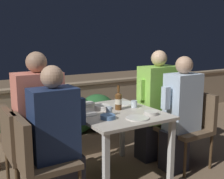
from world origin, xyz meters
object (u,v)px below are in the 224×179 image
person_navy_jumper (58,138)px  person_green_blouse (156,105)px  chair_left_near (35,155)px  chair_right_far (168,114)px  person_coral_top (42,124)px  chair_right_near (192,122)px  beer_bottle (118,100)px  chair_left_far (22,144)px  person_blue_shirt (180,113)px

person_navy_jumper → person_green_blouse: size_ratio=0.95×
chair_left_near → chair_right_far: 1.83m
person_coral_top → chair_right_near: size_ratio=1.58×
beer_bottle → person_green_blouse: bearing=13.1°
person_coral_top → person_green_blouse: size_ratio=1.02×
chair_left_far → person_coral_top: size_ratio=0.63×
person_green_blouse → person_coral_top: bearing=-177.7°
chair_left_near → person_blue_shirt: (1.62, -0.02, 0.13)m
person_blue_shirt → beer_bottle: person_blue_shirt is taller
person_navy_jumper → chair_right_near: (1.62, -0.02, -0.11)m
person_navy_jumper → chair_left_far: size_ratio=1.47×
person_blue_shirt → person_coral_top: bearing=167.3°
chair_right_near → chair_left_far: bearing=169.9°
chair_left_near → person_coral_top: size_ratio=0.63×
chair_left_near → chair_right_near: bearing=-0.6°
chair_right_far → chair_left_far: bearing=-178.2°
person_navy_jumper → person_coral_top: person_coral_top is taller
chair_left_far → chair_right_far: (1.83, 0.06, 0.00)m
chair_left_near → beer_bottle: beer_bottle is taller
chair_right_near → chair_right_far: same height
person_green_blouse → person_blue_shirt: bearing=-86.8°
chair_left_near → person_navy_jumper: (0.20, 0.00, 0.11)m
person_blue_shirt → person_green_blouse: 0.39m
person_blue_shirt → beer_bottle: bearing=160.2°
chair_right_near → chair_left_near: bearing=179.4°
person_coral_top → beer_bottle: 0.81m
chair_right_near → chair_right_far: (-0.02, 0.39, 0.00)m
person_blue_shirt → chair_right_far: (0.18, 0.39, -0.13)m
person_green_blouse → chair_right_near: bearing=-60.2°
beer_bottle → chair_right_far: bearing=10.0°
chair_left_near → person_blue_shirt: person_blue_shirt is taller
person_navy_jumper → person_green_blouse: 1.44m
person_blue_shirt → beer_bottle: 0.73m
chair_left_near → beer_bottle: (0.96, 0.22, 0.31)m
person_blue_shirt → chair_right_far: person_blue_shirt is taller
chair_right_near → chair_right_far: 0.39m
chair_left_near → chair_right_near: 1.82m
person_coral_top → beer_bottle: person_coral_top is taller
chair_right_near → chair_right_far: bearing=93.4°
person_coral_top → person_navy_jumper: bearing=-83.5°
person_blue_shirt → person_green_blouse: (-0.02, 0.39, 0.02)m
chair_right_far → person_green_blouse: bearing=180.0°
chair_left_far → person_green_blouse: person_green_blouse is taller
person_navy_jumper → person_green_blouse: person_green_blouse is taller
chair_left_near → person_navy_jumper: size_ratio=0.68×
person_navy_jumper → person_blue_shirt: (1.42, -0.02, 0.02)m
person_blue_shirt → chair_left_far: bearing=168.8°
chair_right_near → person_blue_shirt: person_blue_shirt is taller
person_navy_jumper → person_coral_top: (-0.03, 0.31, 0.05)m
person_navy_jumper → beer_bottle: (0.76, 0.22, 0.20)m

